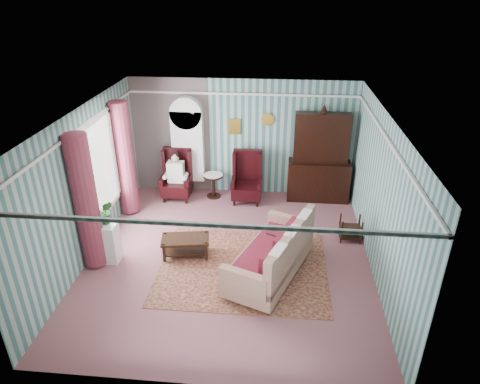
# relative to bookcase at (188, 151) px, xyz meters

# --- Properties ---
(floor) EXTENTS (6.00, 6.00, 0.00)m
(floor) POSITION_rel_bookcase_xyz_m (1.35, -2.84, -1.12)
(floor) COLOR #884F58
(floor) RESTS_ON ground
(room_shell) EXTENTS (5.53, 6.02, 2.91)m
(room_shell) POSITION_rel_bookcase_xyz_m (0.73, -2.66, 0.89)
(room_shell) COLOR #3A6A6A
(room_shell) RESTS_ON ground
(bookcase) EXTENTS (0.80, 0.28, 2.24)m
(bookcase) POSITION_rel_bookcase_xyz_m (0.00, 0.00, 0.00)
(bookcase) COLOR silver
(bookcase) RESTS_ON floor
(dresser_hutch) EXTENTS (1.50, 0.56, 2.36)m
(dresser_hutch) POSITION_rel_bookcase_xyz_m (3.25, -0.12, 0.06)
(dresser_hutch) COLOR black
(dresser_hutch) RESTS_ON floor
(wingback_left) EXTENTS (0.76, 0.80, 1.25)m
(wingback_left) POSITION_rel_bookcase_xyz_m (-0.25, -0.39, -0.50)
(wingback_left) COLOR black
(wingback_left) RESTS_ON floor
(wingback_right) EXTENTS (0.76, 0.80, 1.25)m
(wingback_right) POSITION_rel_bookcase_xyz_m (1.50, -0.39, -0.50)
(wingback_right) COLOR black
(wingback_right) RESTS_ON floor
(seated_woman) EXTENTS (0.44, 0.40, 1.18)m
(seated_woman) POSITION_rel_bookcase_xyz_m (-0.25, -0.39, -0.53)
(seated_woman) COLOR white
(seated_woman) RESTS_ON floor
(round_side_table) EXTENTS (0.50, 0.50, 0.60)m
(round_side_table) POSITION_rel_bookcase_xyz_m (0.65, -0.24, -0.82)
(round_side_table) COLOR black
(round_side_table) RESTS_ON floor
(nest_table) EXTENTS (0.45, 0.38, 0.54)m
(nest_table) POSITION_rel_bookcase_xyz_m (3.82, -1.94, -0.85)
(nest_table) COLOR black
(nest_table) RESTS_ON floor
(plant_stand) EXTENTS (0.55, 0.35, 0.80)m
(plant_stand) POSITION_rel_bookcase_xyz_m (-1.05, -3.14, -0.72)
(plant_stand) COLOR white
(plant_stand) RESTS_ON floor
(rug) EXTENTS (3.20, 2.60, 0.01)m
(rug) POSITION_rel_bookcase_xyz_m (1.65, -3.14, -1.11)
(rug) COLOR #4A1820
(rug) RESTS_ON floor
(sofa) EXTENTS (1.75, 2.41, 1.00)m
(sofa) POSITION_rel_bookcase_xyz_m (2.15, -3.31, -0.62)
(sofa) COLOR beige
(sofa) RESTS_ON floor
(floral_armchair) EXTENTS (1.13, 1.09, 0.87)m
(floral_armchair) POSITION_rel_bookcase_xyz_m (2.51, -2.59, -0.68)
(floral_armchair) COLOR #BFB594
(floral_armchair) RESTS_ON floor
(coffee_table) EXTENTS (1.00, 0.64, 0.40)m
(coffee_table) POSITION_rel_bookcase_xyz_m (0.48, -2.84, -0.92)
(coffee_table) COLOR black
(coffee_table) RESTS_ON floor
(potted_plant_a) EXTENTS (0.47, 0.43, 0.43)m
(potted_plant_a) POSITION_rel_bookcase_xyz_m (-1.08, -3.21, -0.10)
(potted_plant_a) COLOR #224B17
(potted_plant_a) RESTS_ON plant_stand
(potted_plant_b) EXTENTS (0.31, 0.28, 0.48)m
(potted_plant_b) POSITION_rel_bookcase_xyz_m (-0.95, -3.06, -0.08)
(potted_plant_b) COLOR #1C4B17
(potted_plant_b) RESTS_ON plant_stand
(potted_plant_c) EXTENTS (0.29, 0.29, 0.41)m
(potted_plant_c) POSITION_rel_bookcase_xyz_m (-1.17, -3.09, -0.12)
(potted_plant_c) COLOR #255119
(potted_plant_c) RESTS_ON plant_stand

